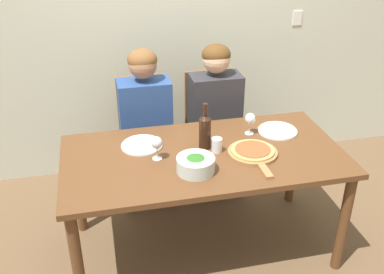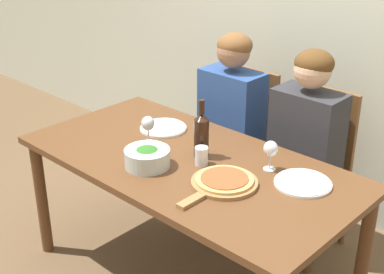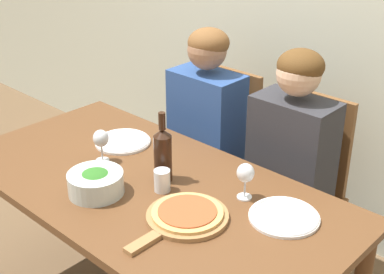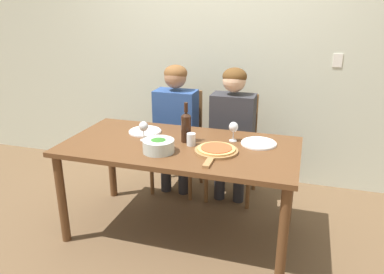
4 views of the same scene
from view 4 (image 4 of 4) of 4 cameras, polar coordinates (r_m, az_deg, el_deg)
name	(u,v)px [view 4 (image 4 of 4)]	position (r m, az deg, el deg)	size (l,w,h in m)	color
ground_plane	(181,231)	(3.12, -1.69, -14.06)	(40.00, 40.00, 0.00)	brown
back_wall	(219,45)	(3.77, 4.19, 13.80)	(10.00, 0.06, 2.70)	beige
dining_table	(180,155)	(2.81, -1.83, -2.78)	(1.73, 0.88, 0.75)	brown
chair_left	(180,137)	(3.63, -1.90, -0.05)	(0.42, 0.42, 0.95)	brown
chair_right	(234,143)	(3.50, 6.40, -0.92)	(0.42, 0.42, 0.95)	brown
person_woman	(175,118)	(3.46, -2.56, 2.90)	(0.47, 0.51, 1.22)	#28282D
person_man	(232,123)	(3.32, 6.16, 2.10)	(0.47, 0.51, 1.22)	#28282D
wine_bottle	(186,126)	(2.79, -0.91, 1.66)	(0.08, 0.08, 0.30)	black
broccoli_bowl	(159,146)	(2.63, -5.13, -1.33)	(0.22, 0.22, 0.10)	silver
dinner_plate_left	(145,131)	(3.06, -7.16, 0.88)	(0.26, 0.26, 0.02)	white
dinner_plate_right	(259,143)	(2.82, 10.13, -0.92)	(0.26, 0.26, 0.02)	white
pizza_on_board	(216,150)	(2.63, 3.69, -2.04)	(0.31, 0.45, 0.04)	#9E7042
wine_glass_left	(144,127)	(2.85, -7.37, 1.48)	(0.07, 0.07, 0.15)	silver
wine_glass_right	(233,128)	(2.83, 6.34, 1.39)	(0.07, 0.07, 0.15)	silver
water_tumbler	(191,139)	(2.74, -0.13, -0.37)	(0.07, 0.07, 0.09)	silver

